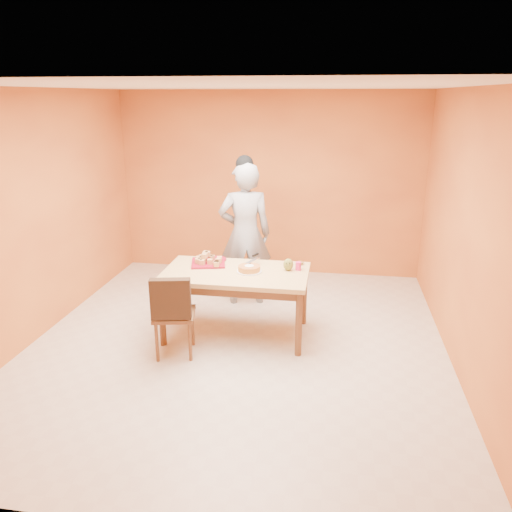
% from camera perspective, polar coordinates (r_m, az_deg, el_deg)
% --- Properties ---
extents(floor, '(5.00, 5.00, 0.00)m').
position_cam_1_polar(floor, '(5.58, -2.16, -10.06)').
color(floor, beige).
rests_on(floor, ground).
extents(ceiling, '(5.00, 5.00, 0.00)m').
position_cam_1_polar(ceiling, '(4.93, -2.54, 18.85)').
color(ceiling, white).
rests_on(ceiling, wall_back).
extents(wall_back, '(4.50, 0.00, 4.50)m').
position_cam_1_polar(wall_back, '(7.51, 1.50, 8.18)').
color(wall_back, orange).
rests_on(wall_back, floor).
extents(wall_left, '(0.00, 5.00, 5.00)m').
position_cam_1_polar(wall_left, '(5.96, -24.12, 4.05)').
color(wall_left, orange).
rests_on(wall_left, floor).
extents(wall_right, '(0.00, 5.00, 5.00)m').
position_cam_1_polar(wall_right, '(5.15, 23.04, 2.21)').
color(wall_right, orange).
rests_on(wall_right, floor).
extents(dining_table, '(1.60, 0.90, 0.76)m').
position_cam_1_polar(dining_table, '(5.56, -2.32, -2.67)').
color(dining_table, tan).
rests_on(dining_table, floor).
extents(dining_chair, '(0.50, 0.56, 0.91)m').
position_cam_1_polar(dining_chair, '(5.26, -9.41, -6.42)').
color(dining_chair, brown).
rests_on(dining_chair, floor).
extents(pastry_pile, '(0.34, 0.34, 0.11)m').
position_cam_1_polar(pastry_pile, '(5.77, -5.49, -0.15)').
color(pastry_pile, tan).
rests_on(pastry_pile, pastry_platter).
extents(person, '(0.76, 0.60, 1.84)m').
position_cam_1_polar(person, '(6.38, -1.25, 2.49)').
color(person, gray).
rests_on(person, floor).
extents(pastry_platter, '(0.46, 0.46, 0.02)m').
position_cam_1_polar(pastry_platter, '(5.79, -5.47, -0.78)').
color(pastry_platter, maroon).
rests_on(pastry_platter, dining_table).
extents(red_dinner_plate, '(0.26, 0.26, 0.01)m').
position_cam_1_polar(red_dinner_plate, '(5.91, -4.58, -0.39)').
color(red_dinner_plate, maroon).
rests_on(red_dinner_plate, dining_table).
extents(white_cake_plate, '(0.34, 0.34, 0.01)m').
position_cam_1_polar(white_cake_plate, '(5.50, -0.78, -1.76)').
color(white_cake_plate, white).
rests_on(white_cake_plate, dining_table).
extents(sponge_cake, '(0.28, 0.28, 0.06)m').
position_cam_1_polar(sponge_cake, '(5.49, -0.78, -1.43)').
color(sponge_cake, gold).
rests_on(sponge_cake, white_cake_plate).
extents(cake_server, '(0.14, 0.25, 0.01)m').
position_cam_1_polar(cake_server, '(5.65, -0.37, -0.50)').
color(cake_server, white).
rests_on(cake_server, sponge_cake).
extents(egg_ornament, '(0.13, 0.12, 0.14)m').
position_cam_1_polar(egg_ornament, '(5.53, 3.71, -0.99)').
color(egg_ornament, olive).
rests_on(egg_ornament, dining_table).
extents(magenta_glass, '(0.08, 0.08, 0.09)m').
position_cam_1_polar(magenta_glass, '(5.56, 4.85, -1.15)').
color(magenta_glass, '#E12169').
rests_on(magenta_glass, dining_table).
extents(checker_tin, '(0.12, 0.12, 0.03)m').
position_cam_1_polar(checker_tin, '(5.76, 5.00, -0.82)').
color(checker_tin, '#3A1F10').
rests_on(checker_tin, dining_table).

